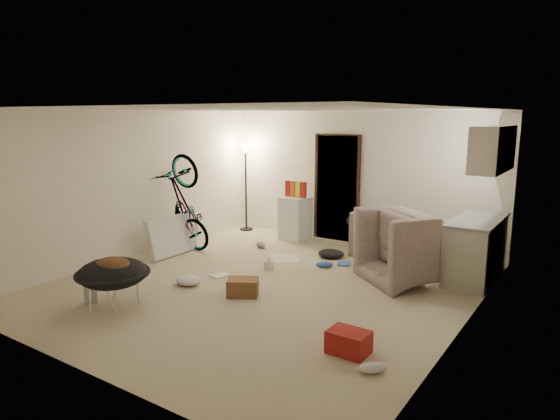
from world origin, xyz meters
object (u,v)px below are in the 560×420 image
Objects in this scene: floor_lamp at (246,169)px; tv_box at (171,236)px; sofa at (412,243)px; armchair at (418,254)px; drink_case_a at (243,287)px; juicer at (269,264)px; drink_case_b at (349,342)px; saucer_chair at (113,280)px; kitchen_counter at (476,250)px; mini_fridge at (295,218)px; bicycle at (185,225)px.

tv_box is (0.10, -2.27, -0.96)m from floor_lamp.
sofa is 1.08m from armchair.
drink_case_a is 1.97× the size of juicer.
drink_case_b is at bearing -50.98° from drink_case_a.
saucer_chair is 0.89× the size of tv_box.
kitchen_counter is at bearing 155.85° from sofa.
armchair reaches higher than drink_case_b.
juicer is at bearing -154.11° from kitchen_counter.
mini_fridge is at bearing -4.74° from sofa.
kitchen_counter is (4.83, -0.65, -0.87)m from floor_lamp.
mini_fridge is 2.03× the size of drink_case_b.
kitchen_counter is 1.78× the size of mini_fridge.
juicer is (-2.13, -0.83, -0.30)m from armchair.
kitchen_counter is at bearing -104.06° from armchair.
juicer is at bearing 74.69° from saucer_chair.
drink_case_a is 1.00× the size of drink_case_b.
tv_box is at bearing 159.72° from drink_case_b.
armchair is (4.13, -1.19, -0.92)m from floor_lamp.
juicer is (-2.32, 1.87, -0.03)m from drink_case_b.
saucer_chair is (1.34, -4.46, -0.92)m from floor_lamp.
floor_lamp reaches higher than bicycle.
armchair is (-0.70, -0.54, -0.05)m from kitchen_counter.
tv_box is at bearing -87.48° from floor_lamp.
armchair is 4.30m from saucer_chair.
bicycle is at bearing 120.45° from drink_case_a.
drink_case_b is at bearing -112.78° from bicycle.
drink_case_b is at bearing -38.78° from juicer.
mini_fridge reaches higher than tv_box.
floor_lamp reaches higher than mini_fridge.
drink_case_a is at bearing -22.91° from tv_box.
bicycle reaches higher than tv_box.
mini_fridge is 0.81× the size of tv_box.
tv_box is (-4.73, -1.62, -0.10)m from kitchen_counter.
tv_box is at bearing 127.51° from drink_case_a.
floor_lamp is at bearing 178.62° from mini_fridge.
floor_lamp is 2.15× the size of mini_fridge.
mini_fridge is 4.02× the size of juicer.
bicycle is (-4.73, -1.28, 0.03)m from kitchen_counter.
sofa is 3.74m from drink_case_b.
floor_lamp is 4.39× the size of drink_case_a.
floor_lamp is 1.52× the size of armchair.
sofa is 4.88m from saucer_chair.
juicer is at bearing 59.56° from armchair.
drink_case_a is at bearing 160.54° from drink_case_b.
tv_box is at bearing 27.55° from sofa.
saucer_chair is at bearing -105.31° from juicer.
kitchen_counter is at bearing 15.06° from drink_case_a.
drink_case_a is (1.09, -3.08, -0.30)m from mini_fridge.
kitchen_counter is at bearing -7.66° from floor_lamp.
bicycle is at bearing 48.59° from armchair.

